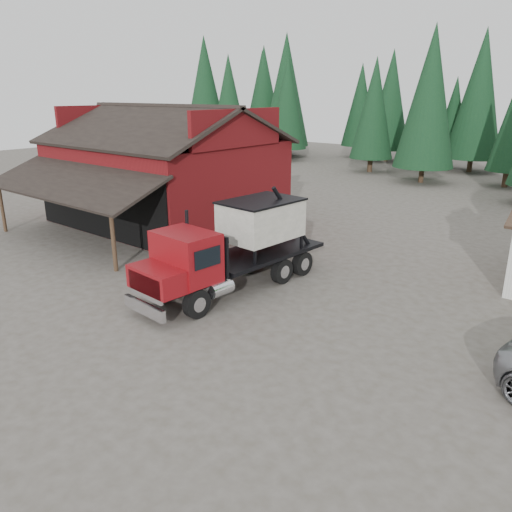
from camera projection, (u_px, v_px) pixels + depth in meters
The scene contains 6 objects.
ground at pixel (161, 320), 18.04m from camera, with size 120.00×120.00×0.00m, color #4F4A3E.
red_barn at pixel (165, 179), 31.09m from camera, with size 12.80×13.63×7.18m.
conifer_backdrop at pixel (492, 176), 48.89m from camera, with size 76.00×16.00×16.00m, color #10321C, non-canonical shape.
near_pine_a at pixel (229, 107), 49.85m from camera, with size 4.40×4.40×11.40m.
near_pine_d at pixel (429, 97), 43.11m from camera, with size 5.28×5.28×13.40m.
feed_truck at pixel (235, 245), 20.36m from camera, with size 3.03×9.19×4.08m.
Camera 1 is at (13.07, -10.51, 7.84)m, focal length 35.00 mm.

